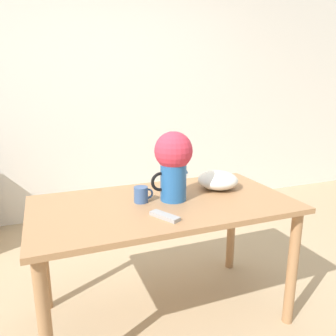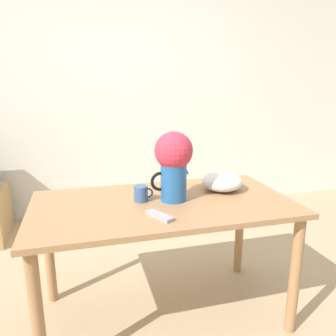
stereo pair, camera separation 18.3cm
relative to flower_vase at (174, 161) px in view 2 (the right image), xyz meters
name	(u,v)px [view 2 (the right image)]	position (x,y,z in m)	size (l,w,h in m)	color
ground_plane	(165,336)	(-0.10, -0.19, -0.97)	(12.00, 12.00, 0.00)	tan
wall_back	(116,93)	(-0.10, 1.82, 0.33)	(8.00, 0.05, 2.60)	silver
table	(163,218)	(-0.06, -0.01, -0.33)	(1.46, 0.78, 0.74)	#A3754C
flower_vase	(174,161)	(0.00, 0.00, 0.00)	(0.24, 0.21, 0.40)	#235B9E
coffee_mug	(141,194)	(-0.18, 0.03, -0.19)	(0.11, 0.08, 0.09)	#385689
white_bowl	(222,182)	(0.34, 0.09, -0.18)	(0.25, 0.25, 0.11)	silver
remote_control	(160,216)	(-0.14, -0.23, -0.22)	(0.12, 0.17, 0.02)	#999999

